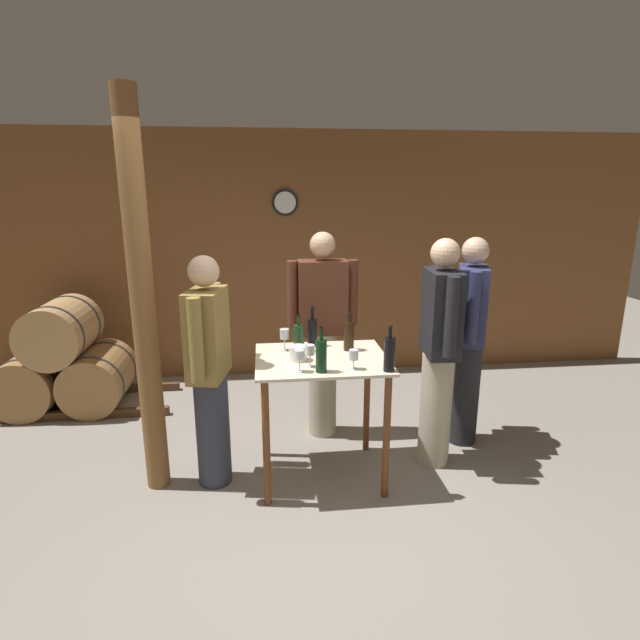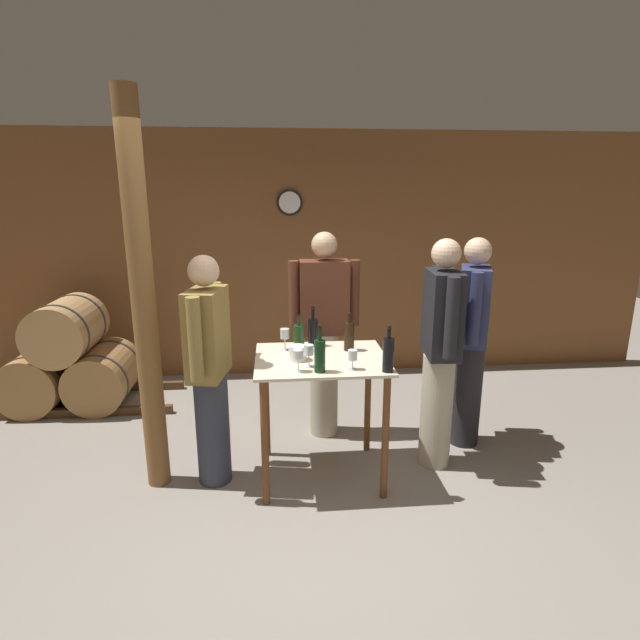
{
  "view_description": "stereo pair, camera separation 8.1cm",
  "coord_description": "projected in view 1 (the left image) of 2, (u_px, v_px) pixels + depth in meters",
  "views": [
    {
      "loc": [
        -0.23,
        -2.92,
        2.08
      ],
      "look_at": [
        0.16,
        0.5,
        1.18
      ],
      "focal_mm": 28.0,
      "sensor_mm": 36.0,
      "label": 1
    },
    {
      "loc": [
        -0.15,
        -2.93,
        2.08
      ],
      "look_at": [
        0.16,
        0.5,
        1.18
      ],
      "focal_mm": 28.0,
      "sensor_mm": 36.0,
      "label": 2
    }
  ],
  "objects": [
    {
      "name": "wine_bottle_center",
      "position": [
        321.0,
        355.0,
        3.23
      ],
      "size": [
        0.07,
        0.07,
        0.31
      ],
      "color": "black",
      "rests_on": "tasting_table"
    },
    {
      "name": "wine_bottle_far_left",
      "position": [
        299.0,
        337.0,
        3.66
      ],
      "size": [
        0.08,
        0.08,
        0.28
      ],
      "color": "#193819",
      "rests_on": "tasting_table"
    },
    {
      "name": "wine_glass_far_side",
      "position": [
        354.0,
        355.0,
        3.28
      ],
      "size": [
        0.06,
        0.06,
        0.13
      ],
      "color": "silver",
      "rests_on": "tasting_table"
    },
    {
      "name": "wine_glass_near_right",
      "position": [
        310.0,
        351.0,
        3.32
      ],
      "size": [
        0.06,
        0.06,
        0.15
      ],
      "color": "silver",
      "rests_on": "tasting_table"
    },
    {
      "name": "barrel_rack",
      "position": [
        65.0,
        364.0,
        4.83
      ],
      "size": [
        2.01,
        0.76,
        1.08
      ],
      "color": "#4C331E",
      "rests_on": "ground_plane"
    },
    {
      "name": "ice_bucket",
      "position": [
        298.0,
        353.0,
        3.47
      ],
      "size": [
        0.12,
        0.12,
        0.1
      ],
      "color": "white",
      "rests_on": "tasting_table"
    },
    {
      "name": "person_visitor_with_scarf",
      "position": [
        469.0,
        338.0,
        4.04
      ],
      "size": [
        0.34,
        0.56,
        1.73
      ],
      "color": "#232328",
      "rests_on": "ground_plane"
    },
    {
      "name": "wine_bottle_left",
      "position": [
        312.0,
        331.0,
        3.77
      ],
      "size": [
        0.07,
        0.07,
        0.3
      ],
      "color": "black",
      "rests_on": "tasting_table"
    },
    {
      "name": "wine_glass_near_left",
      "position": [
        284.0,
        335.0,
        3.66
      ],
      "size": [
        0.07,
        0.07,
        0.16
      ],
      "color": "silver",
      "rests_on": "tasting_table"
    },
    {
      "name": "ground_plane",
      "position": [
        305.0,
        508.0,
        3.36
      ],
      "size": [
        14.0,
        14.0,
        0.0
      ],
      "primitive_type": "plane",
      "color": "gray"
    },
    {
      "name": "person_visitor_near_door",
      "position": [
        322.0,
        331.0,
        4.18
      ],
      "size": [
        0.59,
        0.24,
        1.75
      ],
      "color": "#B7AD93",
      "rests_on": "ground_plane"
    },
    {
      "name": "person_visitor_bearded",
      "position": [
        439.0,
        349.0,
        3.71
      ],
      "size": [
        0.25,
        0.59,
        1.75
      ],
      "color": "#B7AD93",
      "rests_on": "ground_plane"
    },
    {
      "name": "back_wall",
      "position": [
        284.0,
        257.0,
        5.54
      ],
      "size": [
        8.4,
        0.08,
        2.7
      ],
      "color": "brown",
      "rests_on": "ground_plane"
    },
    {
      "name": "tasting_table",
      "position": [
        322.0,
        383.0,
        3.58
      ],
      "size": [
        0.93,
        0.77,
        0.93
      ],
      "color": "beige",
      "rests_on": "ground_plane"
    },
    {
      "name": "person_host",
      "position": [
        209.0,
        368.0,
        3.46
      ],
      "size": [
        0.29,
        0.58,
        1.66
      ],
      "color": "#333847",
      "rests_on": "ground_plane"
    },
    {
      "name": "wine_bottle_right",
      "position": [
        349.0,
        335.0,
        3.67
      ],
      "size": [
        0.08,
        0.08,
        0.28
      ],
      "color": "black",
      "rests_on": "tasting_table"
    },
    {
      "name": "wooden_post",
      "position": [
        143.0,
        303.0,
        3.3
      ],
      "size": [
        0.16,
        0.16,
        2.7
      ],
      "color": "brown",
      "rests_on": "ground_plane"
    },
    {
      "name": "wine_bottle_far_right",
      "position": [
        389.0,
        353.0,
        3.24
      ],
      "size": [
        0.07,
        0.07,
        0.31
      ],
      "color": "black",
      "rests_on": "tasting_table"
    },
    {
      "name": "wine_glass_near_center",
      "position": [
        299.0,
        356.0,
        3.23
      ],
      "size": [
        0.07,
        0.07,
        0.15
      ],
      "color": "silver",
      "rests_on": "tasting_table"
    }
  ]
}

